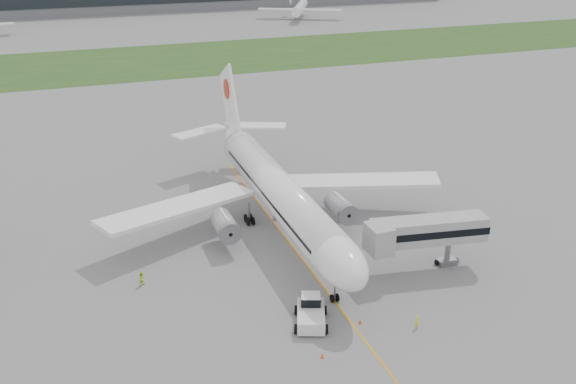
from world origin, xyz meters
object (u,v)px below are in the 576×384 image
object	(u,v)px
airliner	(276,188)
ground_crew_near	(417,321)
jet_bridge	(422,232)
pushback_tug	(311,312)

from	to	relation	value
airliner	ground_crew_near	size ratio (longest dim) A/B	34.47
airliner	jet_bridge	size ratio (longest dim) A/B	3.61
pushback_tug	jet_bridge	world-z (taller)	jet_bridge
airliner	pushback_tug	size ratio (longest dim) A/B	9.42
airliner	pushback_tug	world-z (taller)	airliner
airliner	pushback_tug	distance (m)	23.27
jet_bridge	pushback_tug	bearing A→B (deg)	-152.05
pushback_tug	jet_bridge	size ratio (longest dim) A/B	0.38
airliner	pushback_tug	xyz separation A→B (m)	(-3.87, -22.51, -4.47)
airliner	ground_crew_near	bearing A→B (deg)	-77.57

